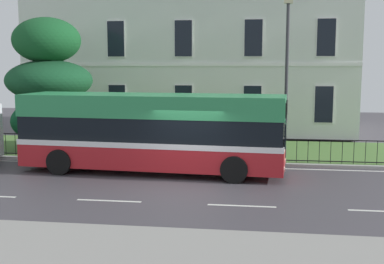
# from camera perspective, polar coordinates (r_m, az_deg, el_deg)

# --- Properties ---
(ground_plane) EXTENTS (60.00, 56.00, 0.18)m
(ground_plane) POSITION_cam_1_polar(r_m,az_deg,el_deg) (17.80, -0.40, -5.59)
(ground_plane) COLOR #423E45
(georgian_townhouse) EXTENTS (18.90, 9.70, 13.28)m
(georgian_townhouse) POSITION_cam_1_polar(r_m,az_deg,el_deg) (31.77, 0.35, 12.65)
(georgian_townhouse) COLOR silver
(georgian_townhouse) RESTS_ON ground_plane
(iron_verge_railing) EXTENTS (19.38, 0.04, 0.97)m
(iron_verge_railing) POSITION_cam_1_polar(r_m,az_deg,el_deg) (21.05, -3.57, -1.74)
(iron_verge_railing) COLOR black
(iron_verge_railing) RESTS_ON ground_plane
(evergreen_tree) EXTENTS (4.27, 4.19, 6.14)m
(evergreen_tree) POSITION_cam_1_polar(r_m,az_deg,el_deg) (24.38, -15.86, 4.99)
(evergreen_tree) COLOR #423328
(evergreen_tree) RESTS_ON ground_plane
(single_decker_bus) EXTENTS (10.11, 3.09, 2.97)m
(single_decker_bus) POSITION_cam_1_polar(r_m,az_deg,el_deg) (18.91, -4.55, 0.06)
(single_decker_bus) COLOR #B21D23
(single_decker_bus) RESTS_ON ground_plane
(street_lamp_post) EXTENTS (0.36, 0.24, 6.83)m
(street_lamp_post) POSITION_cam_1_polar(r_m,az_deg,el_deg) (21.49, 10.80, 7.46)
(street_lamp_post) COLOR #333338
(street_lamp_post) RESTS_ON ground_plane
(litter_bin) EXTENTS (0.46, 0.46, 1.12)m
(litter_bin) POSITION_cam_1_polar(r_m,az_deg,el_deg) (23.18, -13.60, -0.91)
(litter_bin) COLOR #4C4742
(litter_bin) RESTS_ON ground_plane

